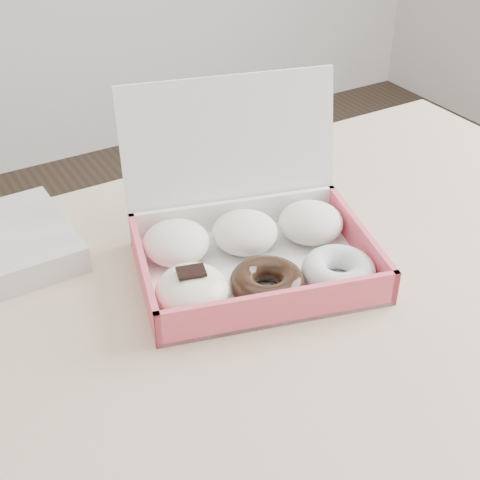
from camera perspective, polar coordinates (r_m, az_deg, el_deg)
table at (r=1.05m, az=5.81°, el=-5.80°), size 1.20×0.80×0.75m
donut_box at (r=0.98m, az=0.82°, el=-0.35°), size 0.40×0.37×0.24m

